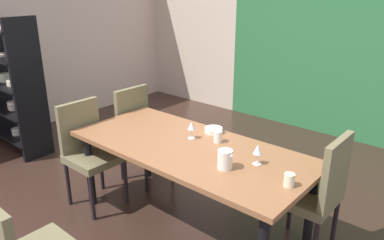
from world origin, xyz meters
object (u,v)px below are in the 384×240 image
(chair_right_far, at_px, (316,190))
(wine_glass_front, at_px, (258,150))
(dining_table, at_px, (189,154))
(display_shelf, at_px, (11,85))
(pitcher_near_window, at_px, (225,159))
(cup_center, at_px, (289,180))
(serving_bowl_corner, at_px, (214,130))
(chair_left_near, at_px, (89,148))
(wine_glass_north, at_px, (191,126))
(cup_east, at_px, (218,137))
(chair_left_far, at_px, (141,129))

(chair_right_far, distance_m, wine_glass_front, 0.54)
(dining_table, distance_m, chair_right_far, 1.02)
(display_shelf, height_order, pitcher_near_window, display_shelf)
(cup_center, bearing_deg, display_shelf, -178.23)
(dining_table, height_order, serving_bowl_corner, serving_bowl_corner)
(dining_table, height_order, display_shelf, display_shelf)
(chair_left_near, xyz_separation_m, wine_glass_north, (0.87, 0.45, 0.30))
(wine_glass_front, bearing_deg, chair_left_near, -165.76)
(wine_glass_front, xyz_separation_m, cup_east, (-0.46, 0.14, -0.07))
(chair_right_far, xyz_separation_m, chair_left_near, (-1.92, -0.64, -0.01))
(chair_left_near, bearing_deg, cup_east, 115.81)
(chair_right_far, height_order, display_shelf, display_shelf)
(serving_bowl_corner, distance_m, cup_east, 0.22)
(wine_glass_north, height_order, cup_east, wine_glass_north)
(wine_glass_north, xyz_separation_m, cup_center, (1.00, -0.19, -0.06))
(chair_right_far, bearing_deg, chair_left_far, 90.00)
(chair_right_far, bearing_deg, cup_center, 173.52)
(wine_glass_front, distance_m, wine_glass_north, 0.68)
(wine_glass_north, bearing_deg, display_shelf, -173.45)
(cup_east, relative_size, pitcher_near_window, 0.69)
(cup_east, height_order, pitcher_near_window, pitcher_near_window)
(chair_left_far, height_order, serving_bowl_corner, chair_left_far)
(chair_left_near, distance_m, wine_glass_front, 1.63)
(display_shelf, bearing_deg, chair_left_far, 15.73)
(display_shelf, distance_m, wine_glass_north, 2.67)
(chair_right_far, relative_size, wine_glass_front, 6.30)
(dining_table, distance_m, cup_east, 0.28)
(display_shelf, xyz_separation_m, pitcher_near_window, (3.19, 0.04, -0.00))
(wine_glass_north, relative_size, pitcher_near_window, 1.04)
(display_shelf, bearing_deg, pitcher_near_window, 0.78)
(chair_right_far, xyz_separation_m, wine_glass_front, (-0.37, -0.25, 0.30))
(chair_left_near, height_order, serving_bowl_corner, chair_left_near)
(serving_bowl_corner, relative_size, pitcher_near_window, 1.11)
(chair_right_far, bearing_deg, pitcher_near_window, 132.11)
(chair_left_near, bearing_deg, display_shelf, -94.59)
(chair_left_near, distance_m, cup_east, 1.24)
(dining_table, relative_size, chair_right_far, 2.03)
(chair_left_near, relative_size, cup_center, 10.86)
(cup_center, xyz_separation_m, pitcher_near_window, (-0.46, -0.07, 0.03))
(cup_center, bearing_deg, dining_table, 175.87)
(display_shelf, xyz_separation_m, cup_center, (3.65, 0.11, -0.03))
(serving_bowl_corner, bearing_deg, pitcher_near_window, -45.65)
(dining_table, relative_size, wine_glass_front, 12.81)
(display_shelf, xyz_separation_m, wine_glass_front, (3.33, 0.25, 0.04))
(cup_center, bearing_deg, cup_east, 160.73)
(wine_glass_front, bearing_deg, serving_bowl_corner, 155.32)
(cup_center, bearing_deg, pitcher_near_window, -171.46)
(chair_right_far, bearing_deg, dining_table, 108.50)
(serving_bowl_corner, relative_size, cup_center, 1.75)
(wine_glass_north, relative_size, cup_center, 1.64)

